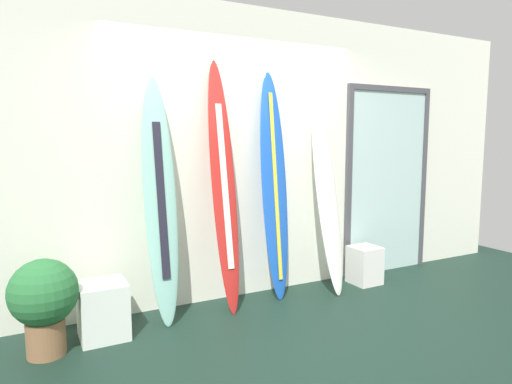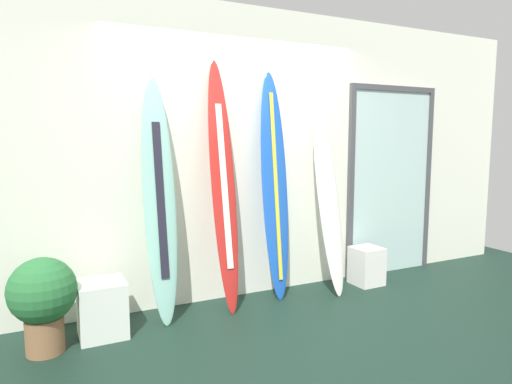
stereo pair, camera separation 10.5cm
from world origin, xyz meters
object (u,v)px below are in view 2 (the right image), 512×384
surfboard_cobalt (275,188)px  glass_door (391,178)px  surfboard_seafoam (160,200)px  potted_plant (43,297)px  display_block_center (367,266)px  surfboard_ivory (328,199)px  surfboard_crimson (223,186)px  display_block_left (102,309)px

surfboard_cobalt → glass_door: bearing=6.1°
surfboard_seafoam → potted_plant: (-0.92, -0.24, -0.62)m
display_block_center → potted_plant: 3.13m
display_block_center → surfboard_ivory: bearing=179.4°
surfboard_seafoam → surfboard_crimson: surfboard_crimson is taller
surfboard_cobalt → surfboard_ivory: bearing=-9.1°
surfboard_cobalt → surfboard_seafoam: bearing=-177.2°
surfboard_seafoam → potted_plant: size_ratio=2.95×
surfboard_cobalt → potted_plant: (-2.05, -0.29, -0.66)m
display_block_left → surfboard_ivory: bearing=2.4°
display_block_center → glass_door: glass_door is taller
surfboard_crimson → glass_door: (2.16, 0.22, -0.03)m
surfboard_ivory → display_block_center: (0.51, -0.01, -0.75)m
surfboard_seafoam → surfboard_cobalt: 1.13m
surfboard_seafoam → surfboard_ivory: surfboard_seafoam is taller
surfboard_seafoam → glass_door: size_ratio=0.97×
surfboard_crimson → surfboard_seafoam: bearing=-179.3°
surfboard_crimson → surfboard_ivory: bearing=-2.2°
glass_door → surfboard_crimson: bearing=-174.2°
glass_door → display_block_left: bearing=-173.8°
surfboard_crimson → surfboard_ivory: size_ratio=1.17×
display_block_left → surfboard_crimson: bearing=6.9°
surfboard_crimson → glass_door: size_ratio=1.06×
surfboard_seafoam → glass_door: (2.74, 0.23, 0.06)m
surfboard_ivory → surfboard_cobalt: bearing=170.9°
surfboard_crimson → surfboard_cobalt: bearing=5.0°
surfboard_cobalt → display_block_center: 1.39m
glass_door → potted_plant: size_ratio=3.03×
surfboard_seafoam → surfboard_cobalt: size_ratio=0.95×
surfboard_ivory → display_block_left: bearing=-177.6°
surfboard_crimson → potted_plant: 1.68m
surfboard_crimson → display_block_left: size_ratio=5.15×
surfboard_seafoam → display_block_center: size_ratio=5.19×
surfboard_ivory → display_block_center: size_ratio=4.81×
surfboard_cobalt → display_block_center: (1.07, -0.10, -0.88)m
display_block_left → potted_plant: size_ratio=0.62×
surfboard_ivory → glass_door: (1.05, 0.26, 0.15)m
surfboard_cobalt → display_block_left: bearing=-173.7°
surfboard_seafoam → potted_plant: bearing=-165.5°
potted_plant → surfboard_ivory: bearing=4.4°
surfboard_cobalt → glass_door: (1.61, 0.17, 0.02)m
surfboard_cobalt → potted_plant: bearing=-171.9°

